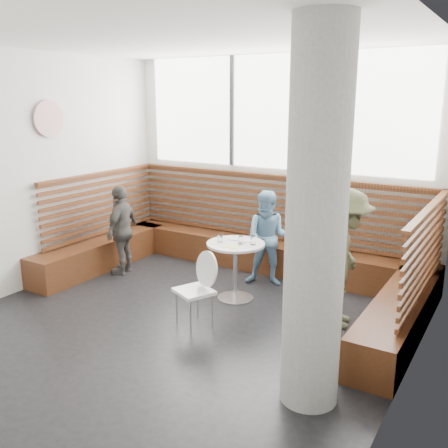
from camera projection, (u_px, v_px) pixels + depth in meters
The scene contains 15 objects.
room at pixel (177, 190), 5.46m from camera, with size 5.00×5.00×3.20m.
booth at pixel (252, 252), 7.21m from camera, with size 5.00×2.50×1.44m.
concrete_column at pixel (316, 223), 4.02m from camera, with size 0.50×0.50×3.20m, color gray.
wall_art at pixel (49, 119), 6.86m from camera, with size 0.50×0.50×0.03m, color white.
cafe_table at pixel (236, 259), 6.45m from camera, with size 0.75×0.75×0.77m.
cafe_chair at pixel (197, 283), 5.74m from camera, with size 0.42×0.41×0.88m.
adult_man at pixel (345, 259), 5.67m from camera, with size 1.04×0.60×1.61m, color #4C5236.
child_back at pixel (269, 239), 6.95m from camera, with size 0.65×0.51×1.35m, color #6D99BD.
child_left at pixel (122, 230), 7.43m from camera, with size 0.78×0.33×1.34m, color #4E4A47.
plate_near at pixel (236, 239), 6.56m from camera, with size 0.19×0.19×0.01m, color white.
plate_far at pixel (245, 240), 6.49m from camera, with size 0.19×0.19×0.01m, color white.
glass_left at pixel (220, 238), 6.43m from camera, with size 0.06×0.06×0.10m, color white.
glass_mid at pixel (241, 240), 6.34m from camera, with size 0.07×0.07×0.10m, color white.
glass_right at pixel (253, 240), 6.32m from camera, with size 0.07×0.07×0.11m, color white.
menu_card at pixel (231, 247), 6.23m from camera, with size 0.19×0.14×0.00m, color #A5C64C.
Camera 1 is at (3.25, -4.32, 2.58)m, focal length 40.00 mm.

